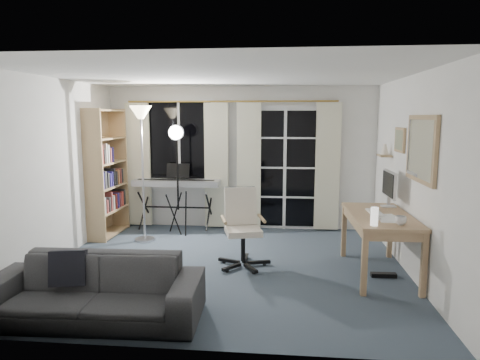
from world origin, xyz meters
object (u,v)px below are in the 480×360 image
at_px(torchiere_lamp, 141,133).
at_px(office_chair, 242,220).
at_px(keyboard_piano, 177,184).
at_px(desk, 380,222).
at_px(studio_light, 177,145).
at_px(monitor, 389,185).
at_px(mug, 401,219).
at_px(bookshelf, 104,176).
at_px(sofa, 93,279).

bearing_deg(torchiere_lamp, office_chair, -29.16).
bearing_deg(keyboard_piano, desk, -31.28).
bearing_deg(office_chair, studio_light, 117.90).
xyz_separation_m(torchiere_lamp, keyboard_piano, (0.35, 0.68, -0.87)).
bearing_deg(studio_light, monitor, -26.55).
height_order(office_chair, mug, office_chair).
height_order(bookshelf, keyboard_piano, bookshelf).
bearing_deg(desk, studio_light, 151.33).
bearing_deg(bookshelf, keyboard_piano, 22.73).
bearing_deg(bookshelf, office_chair, -24.50).
relative_size(bookshelf, mug, 16.58).
relative_size(torchiere_lamp, monitor, 3.84).
distance_m(mug, sofa, 3.20).
distance_m(torchiere_lamp, monitor, 3.59).
distance_m(keyboard_piano, office_chair, 2.01).
distance_m(keyboard_piano, monitor, 3.41).
bearing_deg(mug, keyboard_piano, 142.95).
relative_size(torchiere_lamp, mug, 16.87).
relative_size(office_chair, monitor, 1.85).
bearing_deg(desk, sofa, -154.71).
bearing_deg(studio_light, sofa, -99.71).
bearing_deg(bookshelf, torchiere_lamp, -18.47).
bearing_deg(keyboard_piano, monitor, -23.05).
height_order(mug, sofa, mug).
bearing_deg(keyboard_piano, sofa, -89.92).
bearing_deg(office_chair, bookshelf, 138.87).
relative_size(keyboard_piano, sofa, 0.71).
height_order(bookshelf, mug, bookshelf).
xyz_separation_m(bookshelf, monitor, (4.20, -0.93, 0.07)).
xyz_separation_m(keyboard_piano, office_chair, (1.24, -1.57, -0.21)).
bearing_deg(sofa, torchiere_lamp, 95.88).
relative_size(desk, monitor, 2.62).
height_order(bookshelf, office_chair, bookshelf).
height_order(office_chair, sofa, office_chair).
bearing_deg(mug, monitor, 84.20).
bearing_deg(monitor, studio_light, 160.13).
xyz_separation_m(bookshelf, desk, (4.01, -1.38, -0.31)).
relative_size(keyboard_piano, mug, 11.78).
bearing_deg(bookshelf, sofa, -67.12).
bearing_deg(bookshelf, mug, -22.50).
distance_m(desk, mug, 0.53).
bearing_deg(office_chair, mug, -36.44).
bearing_deg(torchiere_lamp, sofa, -82.27).
relative_size(office_chair, mug, 8.14).
bearing_deg(monitor, office_chair, -174.23).
height_order(keyboard_piano, mug, keyboard_piano).
bearing_deg(keyboard_piano, office_chair, -51.57).
bearing_deg(monitor, bookshelf, 166.32).
bearing_deg(office_chair, keyboard_piano, 113.78).
bearing_deg(studio_light, office_chair, -55.46).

